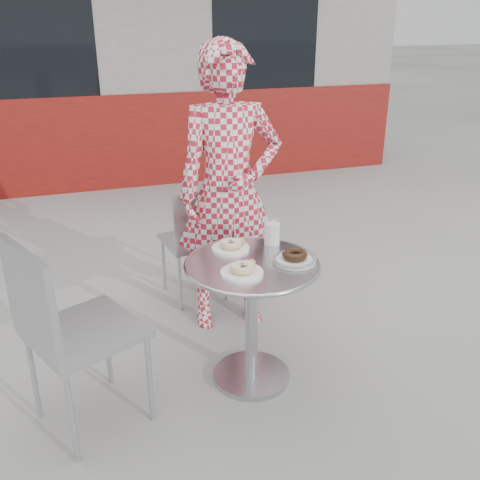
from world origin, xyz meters
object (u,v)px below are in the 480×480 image
object	(u,v)px
chair_left	(87,368)
plate_near	(242,270)
plate_checker	(295,258)
milk_cup	(272,233)
chair_far	(195,263)
bistro_table	(252,292)
seated_person	(229,192)
plate_far	(231,246)

from	to	relation	value
chair_left	plate_near	world-z (taller)	chair_left
plate_checker	milk_cup	world-z (taller)	milk_cup
chair_far	bistro_table	bearing A→B (deg)	85.69
bistro_table	milk_cup	bearing A→B (deg)	46.39
seated_person	milk_cup	world-z (taller)	seated_person
seated_person	milk_cup	bearing A→B (deg)	-73.45
chair_left	plate_checker	distance (m)	1.08
chair_left	seated_person	xyz separation A→B (m)	(0.88, 0.67, 0.54)
bistro_table	seated_person	size ratio (longest dim) A/B	0.40
bistro_table	milk_cup	xyz separation A→B (m)	(0.17, 0.18, 0.22)
plate_checker	milk_cup	distance (m)	0.23
plate_far	milk_cup	bearing A→B (deg)	-0.37
bistro_table	milk_cup	world-z (taller)	milk_cup
chair_far	plate_checker	distance (m)	1.13
bistro_table	chair_left	xyz separation A→B (m)	(-0.81, -0.07, -0.22)
chair_far	plate_near	distance (m)	1.15
bistro_table	chair_left	bearing A→B (deg)	-175.35
bistro_table	plate_near	distance (m)	0.22
bistro_table	plate_near	world-z (taller)	plate_near
bistro_table	chair_left	world-z (taller)	chair_left
seated_person	milk_cup	size ratio (longest dim) A/B	12.19
plate_far	milk_cup	world-z (taller)	milk_cup
chair_far	plate_near	bearing A→B (deg)	80.92
bistro_table	milk_cup	size ratio (longest dim) A/B	4.92
plate_checker	bistro_table	bearing A→B (deg)	165.77
chair_far	plate_far	distance (m)	0.90
bistro_table	seated_person	bearing A→B (deg)	82.94
chair_left	seated_person	distance (m)	1.23
plate_near	plate_far	bearing A→B (deg)	82.96
bistro_table	chair_far	bearing A→B (deg)	93.49
plate_near	plate_checker	bearing A→B (deg)	10.13
milk_cup	plate_near	bearing A→B (deg)	-132.24
chair_far	plate_checker	xyz separation A→B (m)	(0.26, -1.01, 0.44)
plate_near	milk_cup	xyz separation A→B (m)	(0.25, 0.28, 0.04)
bistro_table	chair_far	xyz separation A→B (m)	(-0.06, 0.96, -0.26)
chair_far	plate_near	size ratio (longest dim) A/B	3.99
bistro_table	plate_checker	bearing A→B (deg)	-14.23
chair_left	plate_checker	world-z (taller)	chair_left
seated_person	milk_cup	xyz separation A→B (m)	(0.10, -0.43, -0.10)
bistro_table	plate_checker	world-z (taller)	plate_checker
bistro_table	chair_far	size ratio (longest dim) A/B	0.85
bistro_table	plate_far	size ratio (longest dim) A/B	3.53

